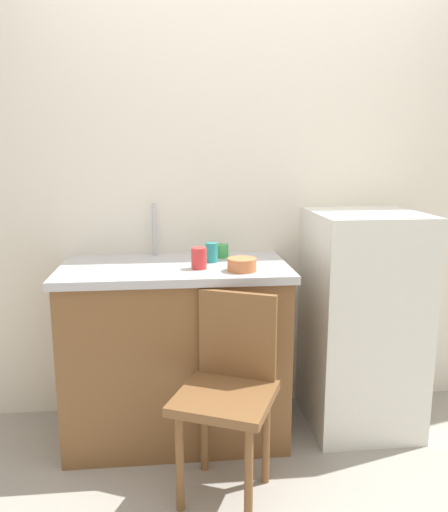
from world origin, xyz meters
TOP-DOWN VIEW (x-y plane):
  - ground_plane at (0.00, 0.00)m, footprint 8.00×8.00m
  - back_wall at (0.00, 1.00)m, footprint 4.80×0.10m
  - cabinet_base at (-0.39, 0.65)m, footprint 1.12×0.60m
  - countertop at (-0.39, 0.65)m, footprint 1.16×0.64m
  - faucet at (-0.49, 0.90)m, footprint 0.02×0.02m
  - refrigerator at (0.63, 0.66)m, footprint 0.56×0.59m
  - chair at (-0.16, 0.15)m, footprint 0.53×0.53m
  - terracotta_bowl at (-0.06, 0.48)m, footprint 0.14×0.14m
  - cup_red at (-0.27, 0.55)m, footprint 0.08×0.08m
  - cup_teal at (-0.19, 0.69)m, footprint 0.06×0.06m
  - cup_green at (-0.13, 0.81)m, footprint 0.08×0.08m

SIDE VIEW (x-z plane):
  - ground_plane at x=0.00m, z-range 0.00..0.00m
  - cabinet_base at x=-0.39m, z-range 0.00..0.90m
  - chair at x=-0.16m, z-range 0.05..0.94m
  - refrigerator at x=0.63m, z-range 0.00..1.19m
  - countertop at x=-0.39m, z-range 0.90..0.94m
  - terracotta_bowl at x=-0.06m, z-range 0.94..1.00m
  - cup_green at x=-0.13m, z-range 0.94..1.01m
  - cup_teal at x=-0.19m, z-range 0.94..1.04m
  - cup_red at x=-0.27m, z-range 0.94..1.04m
  - faucet at x=-0.49m, z-range 0.94..1.23m
  - back_wall at x=0.00m, z-range 0.00..2.57m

